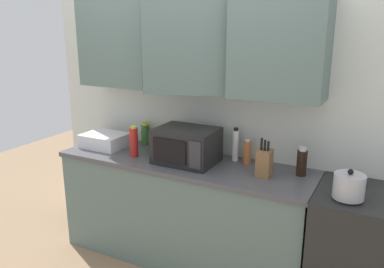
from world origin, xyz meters
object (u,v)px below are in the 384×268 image
kettle (349,186)px  bottle_red_sauce (134,142)px  bottle_spice_jar (247,152)px  stove_range (370,257)px  bottle_amber_vinegar (164,141)px  microwave (186,146)px  bottle_soy_dark (302,162)px  knife_block (264,163)px  bottle_green_oil (145,134)px  dish_rack (105,140)px  bottle_white_jar (236,145)px

kettle → bottle_red_sauce: 1.71m
bottle_red_sauce → bottle_spice_jar: (0.90, 0.27, -0.03)m
stove_range → bottle_amber_vinegar: (-1.76, 0.21, 0.53)m
microwave → bottle_soy_dark: microwave is taller
bottle_spice_jar → bottle_soy_dark: size_ratio=0.93×
bottle_spice_jar → knife_block: bearing=-44.2°
stove_range → bottle_green_oil: size_ratio=4.23×
kettle → bottle_spice_jar: size_ratio=0.96×
microwave → bottle_red_sauce: bearing=-171.1°
dish_rack → bottle_red_sauce: (0.39, -0.09, 0.07)m
knife_block → bottle_soy_dark: 0.28m
bottle_red_sauce → bottle_amber_vinegar: 0.31m
bottle_soy_dark → bottle_green_oil: bearing=176.0°
bottle_soy_dark → bottle_amber_vinegar: (-1.23, 0.07, -0.02)m
knife_block → bottle_amber_vinegar: size_ratio=1.71×
dish_rack → bottle_white_jar: bearing=9.5°
bottle_spice_jar → bottle_amber_vinegar: bottle_spice_jar is taller
knife_block → stove_range: bearing=0.1°
stove_range → bottle_soy_dark: size_ratio=4.18×
bottle_red_sauce → dish_rack: bearing=166.6°
microwave → dish_rack: (-0.85, 0.02, -0.08)m
knife_block → bottle_soy_dark: size_ratio=1.33×
knife_block → bottle_green_oil: knife_block is taller
stove_range → bottle_spice_jar: bottle_spice_jar is taller
bottle_red_sauce → knife_block: bearing=3.8°
stove_range → microwave: microwave is taller
stove_range → bottle_red_sauce: 1.96m
knife_block → bottle_soy_dark: bearing=31.1°
bottle_red_sauce → bottle_green_oil: bottle_red_sauce is taller
bottle_white_jar → bottle_spice_jar: bearing=-10.0°
kettle → bottle_green_oil: (-1.81, 0.38, 0.01)m
bottle_white_jar → stove_range: bearing=-11.4°
microwave → knife_block: (0.65, 0.00, -0.04)m
bottle_green_oil → bottle_soy_dark: bearing=-4.0°
stove_range → bottle_soy_dark: 0.78m
bottle_soy_dark → bottle_green_oil: size_ratio=1.01×
microwave → bottle_soy_dark: 0.90m
stove_range → bottle_spice_jar: (-0.97, 0.20, 0.54)m
stove_range → microwave: 1.53m
kettle → bottle_soy_dark: 0.46m
dish_rack → bottle_soy_dark: size_ratio=1.74×
stove_range → kettle: bearing=-140.5°
bottle_soy_dark → bottle_spice_jar: bearing=172.6°
bottle_green_oil → knife_block: bearing=-11.4°
bottle_white_jar → bottle_red_sauce: bearing=-159.8°
microwave → knife_block: size_ratio=1.66×
knife_block → bottle_white_jar: (-0.31, 0.22, 0.03)m
knife_block → bottle_amber_vinegar: (-0.99, 0.21, -0.03)m
bottle_soy_dark → bottle_amber_vinegar: bottle_soy_dark is taller
bottle_spice_jar → bottle_amber_vinegar: bearing=179.2°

